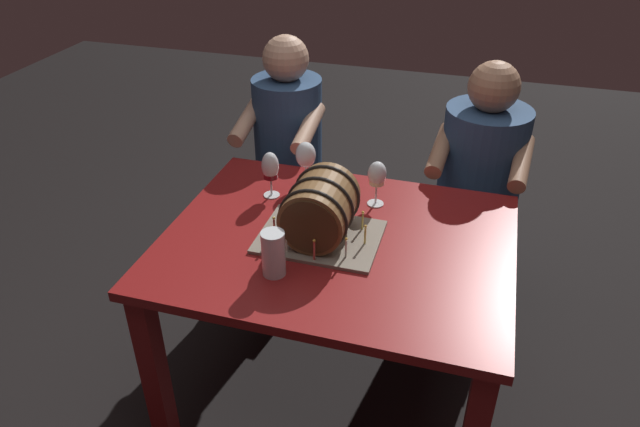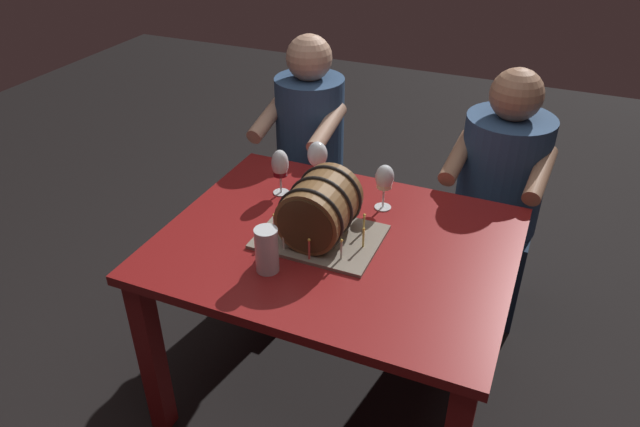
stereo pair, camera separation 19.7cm
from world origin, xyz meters
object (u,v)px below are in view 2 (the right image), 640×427
(person_seated_left, at_px, (310,170))
(person_seated_right, at_px, (496,206))
(dining_table, at_px, (336,266))
(barrel_cake, at_px, (320,211))
(wine_glass_empty, at_px, (317,155))
(wine_glass_red, at_px, (280,166))
(wine_glass_white, at_px, (385,179))
(beer_pint, at_px, (267,252))

(person_seated_left, xyz_separation_m, person_seated_right, (0.88, 0.00, 0.00))
(dining_table, bearing_deg, person_seated_right, 59.91)
(barrel_cake, relative_size, wine_glass_empty, 2.27)
(dining_table, xyz_separation_m, wine_glass_empty, (-0.22, 0.34, 0.24))
(barrel_cake, height_order, wine_glass_red, barrel_cake)
(person_seated_left, bearing_deg, wine_glass_white, -43.79)
(wine_glass_white, distance_m, person_seated_left, 0.79)
(barrel_cake, distance_m, beer_pint, 0.25)
(wine_glass_red, xyz_separation_m, person_seated_left, (-0.12, 0.55, -0.31))
(barrel_cake, relative_size, beer_pint, 2.68)
(wine_glass_white, distance_m, wine_glass_red, 0.40)
(person_seated_right, bearing_deg, wine_glass_white, -126.08)
(wine_glass_red, xyz_separation_m, person_seated_right, (0.76, 0.55, -0.31))
(wine_glass_white, relative_size, person_seated_right, 0.15)
(wine_glass_white, xyz_separation_m, person_seated_right, (0.36, 0.50, -0.31))
(barrel_cake, distance_m, wine_glass_white, 0.31)
(wine_glass_red, bearing_deg, beer_pint, -68.61)
(wine_glass_empty, bearing_deg, barrel_cake, -65.34)
(wine_glass_red, relative_size, person_seated_right, 0.16)
(barrel_cake, distance_m, person_seated_left, 0.92)
(wine_glass_white, distance_m, beer_pint, 0.55)
(barrel_cake, bearing_deg, dining_table, 12.23)
(beer_pint, height_order, person_seated_right, person_seated_right)
(wine_glass_empty, relative_size, beer_pint, 1.18)
(wine_glass_empty, relative_size, person_seated_left, 0.15)
(beer_pint, bearing_deg, person_seated_right, 59.83)
(wine_glass_white, bearing_deg, beer_pint, -113.52)
(wine_glass_empty, height_order, person_seated_right, person_seated_right)
(wine_glass_empty, distance_m, wine_glass_red, 0.16)
(barrel_cake, relative_size, person_seated_left, 0.34)
(wine_glass_red, relative_size, beer_pint, 1.19)
(person_seated_left, bearing_deg, wine_glass_red, -77.28)
(wine_glass_white, relative_size, person_seated_left, 0.15)
(beer_pint, xyz_separation_m, person_seated_right, (0.58, 1.00, -0.26))
(wine_glass_red, height_order, person_seated_left, person_seated_left)
(dining_table, xyz_separation_m, person_seated_left, (-0.44, 0.76, -0.08))
(dining_table, distance_m, wine_glass_empty, 0.47)
(dining_table, height_order, beer_pint, beer_pint)
(wine_glass_white, distance_m, person_seated_right, 0.69)
(wine_glass_red, bearing_deg, wine_glass_empty, 51.73)
(beer_pint, distance_m, person_seated_left, 1.08)
(wine_glass_white, height_order, person_seated_right, person_seated_right)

